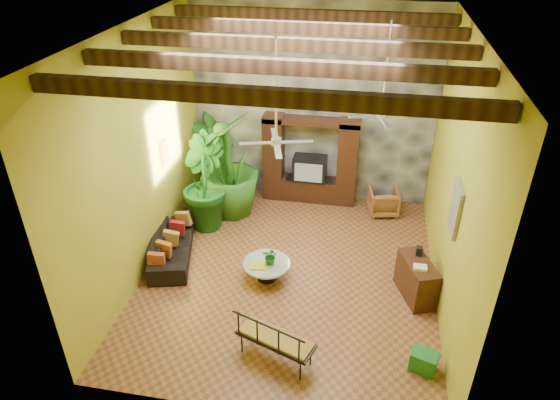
% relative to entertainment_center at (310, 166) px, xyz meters
% --- Properties ---
extents(ground, '(7.00, 7.00, 0.00)m').
position_rel_entertainment_center_xyz_m(ground, '(0.00, -3.14, -0.97)').
color(ground, brown).
rests_on(ground, ground).
extents(ceiling, '(6.00, 7.00, 0.02)m').
position_rel_entertainment_center_xyz_m(ceiling, '(0.00, -3.14, 4.03)').
color(ceiling, silver).
rests_on(ceiling, back_wall).
extents(back_wall, '(6.00, 0.02, 5.00)m').
position_rel_entertainment_center_xyz_m(back_wall, '(0.00, 0.36, 1.53)').
color(back_wall, '#A09E24').
rests_on(back_wall, ground).
extents(left_wall, '(0.02, 7.00, 5.00)m').
position_rel_entertainment_center_xyz_m(left_wall, '(-3.00, -3.14, 1.53)').
color(left_wall, '#A09E24').
rests_on(left_wall, ground).
extents(right_wall, '(0.02, 7.00, 5.00)m').
position_rel_entertainment_center_xyz_m(right_wall, '(3.00, -3.14, 1.53)').
color(right_wall, '#A09E24').
rests_on(right_wall, ground).
extents(stone_accent_wall, '(5.98, 0.10, 4.98)m').
position_rel_entertainment_center_xyz_m(stone_accent_wall, '(0.00, 0.30, 1.53)').
color(stone_accent_wall, '#393B41').
rests_on(stone_accent_wall, ground).
extents(ceiling_beams, '(5.95, 5.36, 0.22)m').
position_rel_entertainment_center_xyz_m(ceiling_beams, '(0.00, -3.14, 3.81)').
color(ceiling_beams, '#352110').
rests_on(ceiling_beams, ceiling).
extents(entertainment_center, '(2.40, 0.55, 2.30)m').
position_rel_entertainment_center_xyz_m(entertainment_center, '(0.00, 0.00, 0.00)').
color(entertainment_center, '#33160E').
rests_on(entertainment_center, ground).
extents(ceiling_fan_front, '(1.28, 1.28, 1.86)m').
position_rel_entertainment_center_xyz_m(ceiling_fan_front, '(-0.20, -3.54, 2.44)').
color(ceiling_fan_front, silver).
rests_on(ceiling_fan_front, ceiling).
extents(ceiling_fan_back, '(1.28, 1.28, 1.86)m').
position_rel_entertainment_center_xyz_m(ceiling_fan_back, '(1.60, -1.94, 2.44)').
color(ceiling_fan_back, silver).
rests_on(ceiling_fan_back, ceiling).
extents(wall_art_mask, '(0.06, 0.32, 0.55)m').
position_rel_entertainment_center_xyz_m(wall_art_mask, '(-2.96, -2.14, 1.13)').
color(wall_art_mask, yellow).
rests_on(wall_art_mask, left_wall).
extents(wall_art_painting, '(0.06, 0.70, 0.90)m').
position_rel_entertainment_center_xyz_m(wall_art_painting, '(2.96, -3.74, 1.33)').
color(wall_art_painting, '#2A679A').
rests_on(wall_art_painting, right_wall).
extents(sofa, '(1.31, 2.22, 0.61)m').
position_rel_entertainment_center_xyz_m(sofa, '(-2.65, -3.07, -0.66)').
color(sofa, black).
rests_on(sofa, ground).
extents(wicker_armchair, '(0.82, 0.84, 0.65)m').
position_rel_entertainment_center_xyz_m(wicker_armchair, '(1.93, -0.36, -0.64)').
color(wicker_armchair, olive).
rests_on(wicker_armchair, ground).
extents(tall_plant_a, '(1.42, 1.35, 2.23)m').
position_rel_entertainment_center_xyz_m(tall_plant_a, '(-2.56, 0.01, 0.15)').
color(tall_plant_a, '#1B5817').
rests_on(tall_plant_a, ground).
extents(tall_plant_b, '(1.56, 1.61, 2.29)m').
position_rel_entertainment_center_xyz_m(tall_plant_b, '(-2.33, -1.64, 0.18)').
color(tall_plant_b, '#16561B').
rests_on(tall_plant_b, ground).
extents(tall_plant_c, '(1.72, 1.72, 2.63)m').
position_rel_entertainment_center_xyz_m(tall_plant_c, '(-1.86, -0.97, 0.35)').
color(tall_plant_c, '#2C681B').
rests_on(tall_plant_c, ground).
extents(coffee_table, '(0.98, 0.98, 0.40)m').
position_rel_entertainment_center_xyz_m(coffee_table, '(-0.44, -3.42, -0.71)').
color(coffee_table, black).
rests_on(coffee_table, ground).
extents(centerpiece_plant, '(0.40, 0.37, 0.36)m').
position_rel_entertainment_center_xyz_m(centerpiece_plant, '(-0.35, -3.43, -0.39)').
color(centerpiece_plant, '#1C5F19').
rests_on(centerpiece_plant, coffee_table).
extents(yellow_tray, '(0.34, 0.27, 0.03)m').
position_rel_entertainment_center_xyz_m(yellow_tray, '(-0.59, -3.59, -0.55)').
color(yellow_tray, yellow).
rests_on(yellow_tray, coffee_table).
extents(iron_bench, '(1.43, 0.95, 0.57)m').
position_rel_entertainment_center_xyz_m(iron_bench, '(0.15, -5.58, -0.42)').
color(iron_bench, black).
rests_on(iron_bench, ground).
extents(side_console, '(0.81, 1.14, 0.83)m').
position_rel_entertainment_center_xyz_m(side_console, '(2.58, -3.42, -0.55)').
color(side_console, '#391F12').
rests_on(side_console, ground).
extents(green_bin, '(0.50, 0.44, 0.37)m').
position_rel_entertainment_center_xyz_m(green_bin, '(2.64, -5.28, -0.78)').
color(green_bin, '#1C6A23').
rests_on(green_bin, ground).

